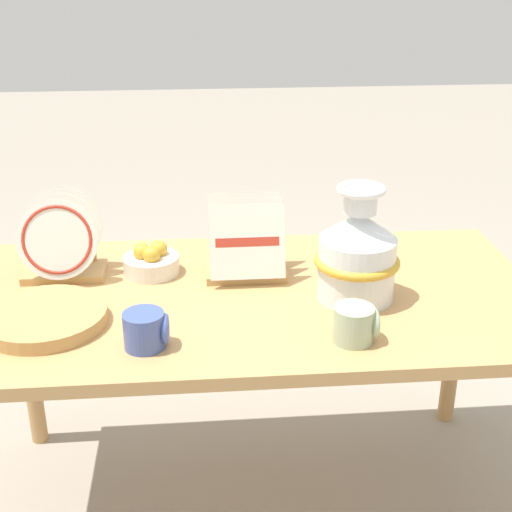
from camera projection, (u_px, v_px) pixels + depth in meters
ground_plane at (256, 499)px, 2.23m from camera, size 14.00×14.00×0.00m
display_table at (256, 317)px, 1.98m from camera, size 1.56×0.82×0.72m
ceramic_vase at (357, 253)px, 1.87m from camera, size 0.23×0.23×0.31m
dish_rack_round_plates at (61, 247)px, 2.00m from camera, size 0.23×0.18×0.24m
dish_rack_square_plates at (246, 250)px, 2.02m from camera, size 0.23×0.17×0.23m
wicker_charger_stack at (45, 318)px, 1.78m from camera, size 0.31×0.31×0.04m
mug_cobalt_glaze at (146, 330)px, 1.67m from camera, size 0.11×0.10×0.09m
mug_sage_glaze at (355, 324)px, 1.69m from camera, size 0.11×0.10×0.09m
fruit_bowl at (151, 262)px, 2.05m from camera, size 0.16×0.16×0.09m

